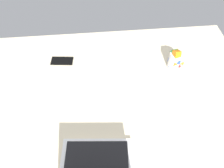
% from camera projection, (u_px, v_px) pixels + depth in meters
% --- Properties ---
extents(bed_mattress, '(1.80, 1.40, 0.18)m').
position_uv_depth(bed_mattress, '(105.00, 124.00, 1.27)').
color(bed_mattress, beige).
rests_on(bed_mattress, ground).
extents(laptop, '(0.35, 0.26, 0.23)m').
position_uv_depth(laptop, '(96.00, 167.00, 0.98)').
color(laptop, silver).
rests_on(laptop, bed_mattress).
extents(snack_cup, '(0.09, 0.10, 0.15)m').
position_uv_depth(snack_cup, '(176.00, 60.00, 1.37)').
color(snack_cup, silver).
rests_on(snack_cup, bed_mattress).
extents(cell_phone, '(0.15, 0.08, 0.01)m').
position_uv_depth(cell_phone, '(62.00, 61.00, 1.45)').
color(cell_phone, black).
rests_on(cell_phone, bed_mattress).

